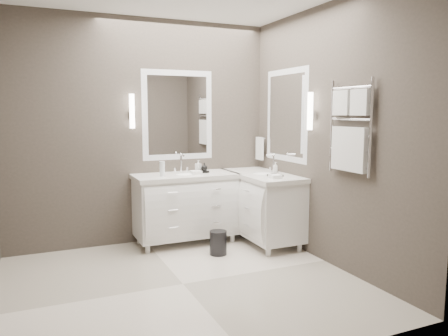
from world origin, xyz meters
name	(u,v)px	position (x,y,z in m)	size (l,w,h in m)	color
floor	(183,284)	(0.00, 0.00, -0.01)	(3.20, 3.00, 0.01)	silver
wall_back	(142,132)	(0.00, 1.50, 1.35)	(3.20, 0.01, 2.70)	#423B35
wall_front	(263,154)	(0.00, -1.50, 1.35)	(3.20, 0.01, 2.70)	#423B35
wall_right	(328,135)	(1.60, 0.00, 1.35)	(0.01, 3.00, 2.70)	#423B35
vanity_back	(186,204)	(0.45, 1.23, 0.49)	(1.24, 0.59, 0.97)	white
vanity_right	(262,203)	(1.33, 0.90, 0.49)	(0.59, 1.24, 0.97)	white
mirror_back	(178,115)	(0.45, 1.49, 1.55)	(0.90, 0.02, 1.10)	white
mirror_right	(286,115)	(1.59, 0.80, 1.55)	(0.02, 0.90, 1.10)	white
sconce_back	(132,112)	(-0.13, 1.43, 1.59)	(0.06, 0.06, 0.40)	white
sconce_right	(310,112)	(1.53, 0.22, 1.59)	(0.06, 0.06, 0.40)	white
towel_bar_corner	(260,148)	(1.54, 1.36, 1.12)	(0.03, 0.22, 0.30)	white
towel_ladder	(350,133)	(1.55, -0.40, 1.39)	(0.06, 0.58, 0.90)	white
waste_bin	(218,243)	(0.63, 0.65, 0.13)	(0.19, 0.19, 0.27)	black
amenity_tray_back	(201,172)	(0.66, 1.25, 0.86)	(0.16, 0.12, 0.02)	black
amenity_tray_right	(275,176)	(1.33, 0.61, 0.86)	(0.12, 0.15, 0.02)	black
water_bottle	(162,169)	(0.14, 1.15, 0.94)	(0.06, 0.06, 0.18)	silver
soap_bottle_a	(198,165)	(0.63, 1.27, 0.94)	(0.06, 0.06, 0.13)	white
soap_bottle_b	(204,167)	(0.69, 1.22, 0.92)	(0.08, 0.08, 0.10)	black
soap_bottle_c	(275,168)	(1.33, 0.61, 0.95)	(0.06, 0.06, 0.15)	white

